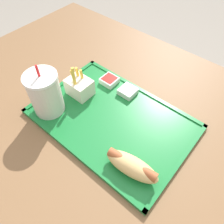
{
  "coord_description": "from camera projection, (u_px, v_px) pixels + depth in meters",
  "views": [
    {
      "loc": [
        -0.24,
        0.34,
        1.25
      ],
      "look_at": [
        0.01,
        0.04,
        0.75
      ],
      "focal_mm": 35.0,
      "sensor_mm": 36.0,
      "label": 1
    }
  ],
  "objects": [
    {
      "name": "ground_plane",
      "position": [
        118.0,
        193.0,
        1.23
      ],
      "size": [
        8.0,
        8.0,
        0.0
      ],
      "primitive_type": "plane",
      "color": "gray"
    },
    {
      "name": "dining_table",
      "position": [
        120.0,
        166.0,
        0.96
      ],
      "size": [
        1.36,
        0.85,
        0.71
      ],
      "color": "brown",
      "rests_on": "ground_plane"
    },
    {
      "name": "food_tray",
      "position": [
        112.0,
        119.0,
        0.66
      ],
      "size": [
        0.47,
        0.32,
        0.01
      ],
      "color": "#197233",
      "rests_on": "dining_table"
    },
    {
      "name": "soda_cup",
      "position": [
        45.0,
        94.0,
        0.63
      ],
      "size": [
        0.1,
        0.1,
        0.17
      ],
      "color": "silver",
      "rests_on": "food_tray"
    },
    {
      "name": "hot_dog_far",
      "position": [
        132.0,
        166.0,
        0.53
      ],
      "size": [
        0.15,
        0.07,
        0.05
      ],
      "color": "#DBB270",
      "rests_on": "food_tray"
    },
    {
      "name": "fries_carton",
      "position": [
        79.0,
        87.0,
        0.7
      ],
      "size": [
        0.08,
        0.06,
        0.12
      ],
      "color": "silver",
      "rests_on": "food_tray"
    },
    {
      "name": "sauce_cup_mayo",
      "position": [
        128.0,
        91.0,
        0.72
      ],
      "size": [
        0.05,
        0.05,
        0.02
      ],
      "color": "silver",
      "rests_on": "food_tray"
    },
    {
      "name": "sauce_cup_ketchup",
      "position": [
        109.0,
        80.0,
        0.75
      ],
      "size": [
        0.05,
        0.05,
        0.02
      ],
      "color": "silver",
      "rests_on": "food_tray"
    }
  ]
}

